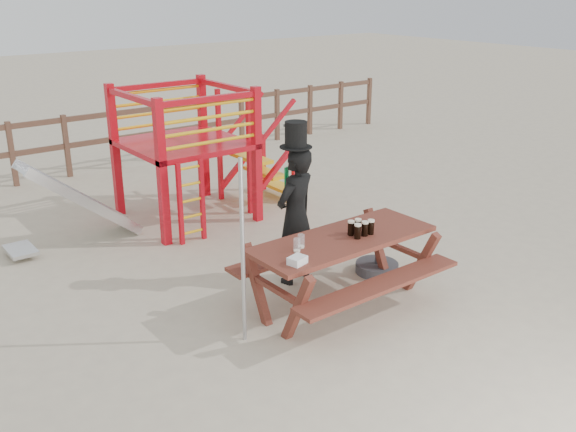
{
  "coord_description": "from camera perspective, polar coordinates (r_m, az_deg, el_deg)",
  "views": [
    {
      "loc": [
        -4.41,
        -5.03,
        3.55
      ],
      "look_at": [
        0.07,
        0.8,
        0.86
      ],
      "focal_mm": 40.0,
      "sensor_mm": 36.0,
      "label": 1
    }
  ],
  "objects": [
    {
      "name": "empty_glasses",
      "position": [
        6.84,
        0.99,
        -2.47
      ],
      "size": [
        0.18,
        0.14,
        0.15
      ],
      "color": "silver",
      "rests_on": "picnic_table"
    },
    {
      "name": "paper_bag",
      "position": [
        6.51,
        0.83,
        -3.96
      ],
      "size": [
        0.21,
        0.18,
        0.08
      ],
      "primitive_type": "cube",
      "rotation": [
        0.0,
        0.0,
        0.24
      ],
      "color": "white",
      "rests_on": "picnic_table"
    },
    {
      "name": "man_with_hat",
      "position": [
        7.81,
        0.67,
        0.34
      ],
      "size": [
        0.71,
        0.56,
        2.03
      ],
      "rotation": [
        0.0,
        0.0,
        3.41
      ],
      "color": "black",
      "rests_on": "ground"
    },
    {
      "name": "ground",
      "position": [
        7.57,
        3.32,
        -7.89
      ],
      "size": [
        60.0,
        60.0,
        0.0
      ],
      "primitive_type": "plane",
      "color": "#BDAF93",
      "rests_on": "ground"
    },
    {
      "name": "parasol_base",
      "position": [
        8.41,
        7.9,
        -4.55
      ],
      "size": [
        0.55,
        0.55,
        0.23
      ],
      "color": "#37373C",
      "rests_on": "ground"
    },
    {
      "name": "metal_pole",
      "position": [
        6.45,
        -4.05,
        -3.31
      ],
      "size": [
        0.04,
        0.04,
        1.98
      ],
      "primitive_type": "cylinder",
      "color": "#B2B2B7",
      "rests_on": "ground"
    },
    {
      "name": "playground_fort",
      "position": [
        10.04,
        -9.49,
        5.56
      ],
      "size": [
        4.71,
        1.84,
        2.1
      ],
      "color": "red",
      "rests_on": "ground"
    },
    {
      "name": "back_fence",
      "position": [
        13.12,
        -17.09,
        6.85
      ],
      "size": [
        15.09,
        0.09,
        1.2
      ],
      "color": "brown",
      "rests_on": "ground"
    },
    {
      "name": "picnic_table",
      "position": [
        7.34,
        4.84,
        -4.17
      ],
      "size": [
        2.21,
        1.53,
        0.85
      ],
      "rotation": [
        0.0,
        0.0,
        0.0
      ],
      "color": "brown",
      "rests_on": "ground"
    },
    {
      "name": "stout_pints",
      "position": [
        7.26,
        6.46,
        -1.07
      ],
      "size": [
        0.29,
        0.19,
        0.17
      ],
      "color": "black",
      "rests_on": "picnic_table"
    }
  ]
}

